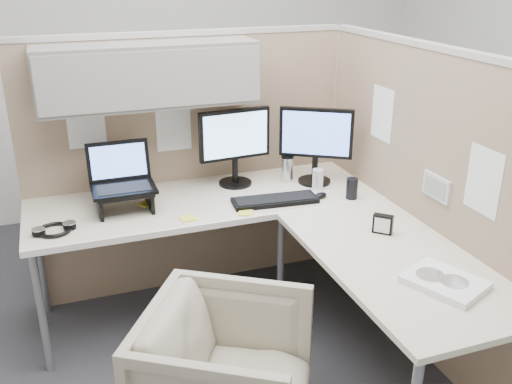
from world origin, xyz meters
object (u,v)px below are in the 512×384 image
object	(u,v)px
monitor_left	(235,141)
desk	(268,228)
office_chair	(226,368)
keyboard	(275,200)

from	to	relation	value
monitor_left	desk	bearing A→B (deg)	-94.54
office_chair	monitor_left	distance (m)	1.40
keyboard	desk	bearing A→B (deg)	-114.14
office_chair	keyboard	distance (m)	1.06
office_chair	monitor_left	xyz separation A→B (m)	(0.42, 1.16, 0.65)
office_chair	monitor_left	world-z (taller)	monitor_left
desk	office_chair	distance (m)	0.80
keyboard	office_chair	bearing A→B (deg)	-118.73
office_chair	keyboard	size ratio (longest dim) A/B	1.45
desk	monitor_left	world-z (taller)	monitor_left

